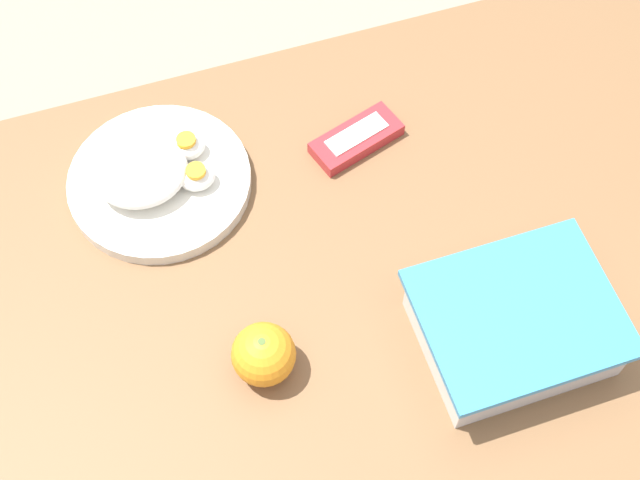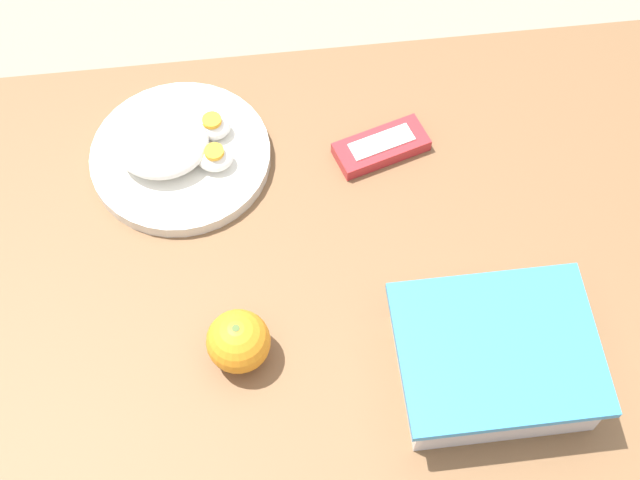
% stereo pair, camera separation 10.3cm
% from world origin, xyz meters
% --- Properties ---
extents(ground_plane, '(10.00, 10.00, 0.00)m').
position_xyz_m(ground_plane, '(0.00, 0.00, 0.00)').
color(ground_plane, gray).
extents(table, '(1.19, 0.75, 0.70)m').
position_xyz_m(table, '(0.00, 0.00, 0.59)').
color(table, brown).
rests_on(table, ground_plane).
extents(food_container, '(0.21, 0.17, 0.07)m').
position_xyz_m(food_container, '(-0.16, 0.11, 0.73)').
color(food_container, white).
rests_on(food_container, table).
extents(orange_fruit, '(0.07, 0.07, 0.07)m').
position_xyz_m(orange_fruit, '(0.10, 0.06, 0.74)').
color(orange_fruit, orange).
rests_on(orange_fruit, table).
extents(rice_plate, '(0.22, 0.22, 0.06)m').
position_xyz_m(rice_plate, '(0.16, -0.21, 0.72)').
color(rice_plate, silver).
rests_on(rice_plate, table).
extents(candy_bar, '(0.13, 0.08, 0.02)m').
position_xyz_m(candy_bar, '(-0.09, -0.20, 0.71)').
color(candy_bar, '#B7282D').
rests_on(candy_bar, table).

